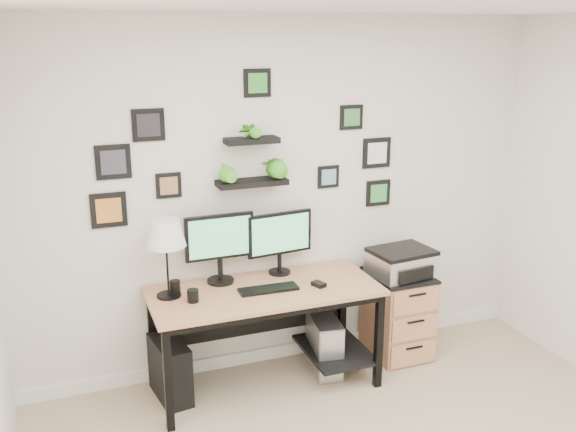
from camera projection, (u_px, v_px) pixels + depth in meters
name	position (u px, v px, depth m)	size (l,w,h in m)	color
room	(288.00, 349.00, 5.08)	(4.00, 4.00, 4.00)	tan
desk	(268.00, 303.00, 4.54)	(1.60, 0.70, 0.75)	tan
monitor_left	(220.00, 243.00, 4.49)	(0.49, 0.20, 0.50)	black
monitor_right	(280.00, 238.00, 4.67)	(0.50, 0.18, 0.47)	black
keyboard	(268.00, 289.00, 4.43)	(0.41, 0.13, 0.02)	black
mouse	(319.00, 284.00, 4.51)	(0.06, 0.10, 0.03)	black
table_lamp	(166.00, 235.00, 4.22)	(0.27, 0.27, 0.54)	black
mug	(193.00, 296.00, 4.24)	(0.08, 0.08, 0.09)	black
pen_cup	(175.00, 287.00, 4.37)	(0.07, 0.07, 0.09)	black
pc_tower_black	(170.00, 370.00, 4.46)	(0.19, 0.42, 0.42)	black
pc_tower_grey	(324.00, 344.00, 4.82)	(0.25, 0.45, 0.43)	gray
file_cabinet	(398.00, 314.00, 5.05)	(0.43, 0.53, 0.67)	tan
printer	(402.00, 262.00, 4.90)	(0.49, 0.41, 0.21)	silver
wall_decor	(251.00, 157.00, 4.49)	(2.26, 0.18, 1.07)	black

